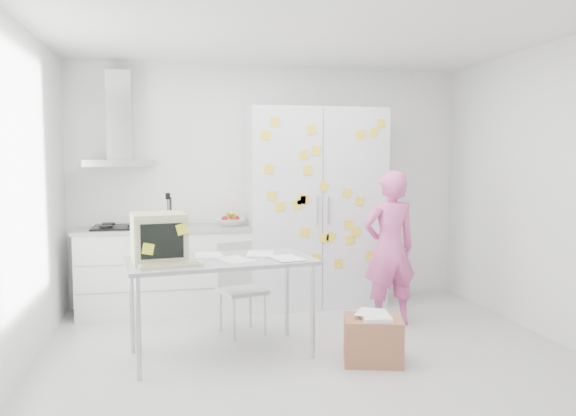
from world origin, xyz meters
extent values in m
cube|color=silver|center=(0.00, 0.00, -0.01)|extent=(4.50, 4.00, 0.02)
cube|color=white|center=(0.00, 2.00, 1.35)|extent=(4.50, 0.02, 2.70)
cube|color=white|center=(-2.25, 0.00, 1.35)|extent=(0.02, 4.00, 2.70)
cube|color=white|center=(2.25, 0.00, 1.35)|extent=(0.02, 4.00, 2.70)
cube|color=white|center=(0.00, 0.00, 2.70)|extent=(4.50, 4.00, 0.02)
cube|color=white|center=(-1.20, 1.70, 0.44)|extent=(1.80, 0.60, 0.88)
cube|color=gray|center=(-1.20, 1.40, 0.58)|extent=(1.76, 0.01, 0.01)
cube|color=gray|center=(-1.20, 1.40, 0.30)|extent=(1.76, 0.01, 0.01)
cube|color=#9E9E99|center=(-1.20, 1.70, 0.90)|extent=(1.84, 0.63, 0.04)
cube|color=black|center=(-1.65, 1.70, 0.93)|extent=(0.58, 0.50, 0.03)
cylinder|color=black|center=(-1.79, 1.58, 0.95)|extent=(0.14, 0.14, 0.02)
cylinder|color=black|center=(-1.51, 1.58, 0.95)|extent=(0.14, 0.14, 0.02)
cylinder|color=black|center=(-1.79, 1.82, 0.95)|extent=(0.14, 0.14, 0.02)
cylinder|color=black|center=(-1.51, 1.82, 0.95)|extent=(0.14, 0.14, 0.02)
cylinder|color=silver|center=(-1.15, 1.70, 0.99)|extent=(0.10, 0.10, 0.14)
cylinder|color=black|center=(-1.16, 1.71, 1.09)|extent=(0.01, 0.01, 0.30)
cylinder|color=black|center=(-1.13, 1.69, 1.09)|extent=(0.01, 0.01, 0.30)
cylinder|color=black|center=(-1.15, 1.72, 1.09)|extent=(0.01, 0.01, 0.30)
cube|color=black|center=(-1.16, 1.71, 1.25)|extent=(0.05, 0.01, 0.07)
imported|color=white|center=(-0.50, 1.70, 0.96)|extent=(0.31, 0.31, 0.08)
sphere|color=#B2140F|center=(-0.56, 1.72, 0.99)|extent=(0.08, 0.08, 0.08)
sphere|color=#B2140F|center=(-0.47, 1.65, 0.99)|extent=(0.08, 0.08, 0.08)
sphere|color=#B2140F|center=(-0.43, 1.74, 0.99)|extent=(0.08, 0.08, 0.08)
cylinder|color=yellow|center=(-0.52, 1.72, 1.03)|extent=(0.09, 0.17, 0.10)
cylinder|color=yellow|center=(-0.49, 1.72, 1.03)|extent=(0.04, 0.17, 0.10)
cylinder|color=yellow|center=(-0.47, 1.72, 1.03)|extent=(0.08, 0.17, 0.10)
cube|color=silver|center=(-1.65, 1.75, 1.60)|extent=(0.70, 0.48, 0.07)
cube|color=silver|center=(-1.65, 1.87, 2.10)|extent=(0.26, 0.24, 0.95)
cube|color=silver|center=(0.45, 1.68, 1.10)|extent=(1.50, 0.65, 2.20)
cube|color=slate|center=(0.45, 1.35, 1.10)|extent=(0.01, 0.01, 2.16)
cube|color=silver|center=(0.39, 1.34, 1.10)|extent=(0.02, 0.02, 0.30)
cube|color=silver|center=(0.51, 1.34, 1.10)|extent=(0.02, 0.02, 0.30)
cube|color=yellow|center=(0.86, 1.34, 1.90)|extent=(0.10, 0.00, 0.10)
cube|color=yellow|center=(1.01, 1.34, 1.93)|extent=(0.12, 0.00, 0.12)
cube|color=yellow|center=(1.12, 1.34, 1.05)|extent=(0.12, 0.00, 0.12)
cube|color=yellow|center=(0.22, 1.34, 1.21)|extent=(0.10, 0.00, 0.10)
cube|color=yellow|center=(0.46, 1.34, 1.35)|extent=(0.12, 0.00, 0.12)
cube|color=yellow|center=(0.83, 1.34, 0.86)|extent=(0.12, 0.00, 0.12)
cube|color=yellow|center=(0.25, 1.34, 0.87)|extent=(0.10, 0.00, 0.10)
cube|color=yellow|center=(0.32, 1.34, 1.95)|extent=(0.12, 0.00, 0.12)
cube|color=yellow|center=(0.54, 1.34, 0.81)|extent=(0.12, 0.00, 0.12)
cube|color=yellow|center=(0.86, 1.34, 1.19)|extent=(0.12, 0.00, 0.12)
cube|color=yellow|center=(0.74, 1.34, 0.94)|extent=(0.10, 0.00, 0.10)
cube|color=yellow|center=(0.24, 1.34, 1.69)|extent=(0.12, 0.00, 0.12)
cube|color=yellow|center=(-0.01, 1.34, 1.15)|extent=(0.10, 0.00, 0.10)
cube|color=yellow|center=(-0.10, 1.34, 1.26)|extent=(0.10, 0.00, 0.10)
cube|color=yellow|center=(-0.16, 1.34, 1.89)|extent=(0.11, 0.00, 0.11)
cube|color=yellow|center=(0.38, 1.34, 0.59)|extent=(0.10, 0.00, 0.10)
cube|color=yellow|center=(0.25, 1.34, 1.22)|extent=(0.11, 0.00, 0.11)
cube|color=yellow|center=(0.99, 1.34, 0.59)|extent=(0.11, 0.00, 0.11)
cube|color=yellow|center=(1.09, 1.34, 2.03)|extent=(0.10, 0.00, 0.10)
cube|color=yellow|center=(0.28, 1.34, 1.53)|extent=(0.10, 0.00, 0.10)
cube|color=yellow|center=(0.17, 1.34, 1.16)|extent=(0.11, 0.00, 0.11)
cube|color=yellow|center=(0.63, 1.34, 0.52)|extent=(0.10, 0.00, 0.10)
cube|color=yellow|center=(-0.07, 1.34, 2.03)|extent=(0.10, 0.00, 0.10)
cube|color=yellow|center=(-0.13, 1.34, 1.54)|extent=(0.12, 0.00, 0.12)
cube|color=yellow|center=(0.76, 1.34, 0.77)|extent=(0.11, 0.00, 0.11)
cube|color=yellow|center=(0.37, 1.34, 1.73)|extent=(0.11, 0.00, 0.11)
cube|color=yellow|center=(0.72, 1.34, 1.28)|extent=(0.11, 0.00, 0.11)
cube|color=yellow|center=(0.47, 1.34, 0.80)|extent=(0.11, 0.00, 0.11)
imported|color=#E458A3|center=(0.97, 0.75, 0.77)|extent=(0.59, 0.42, 1.53)
cube|color=#A4A7AF|center=(-0.73, 0.20, 0.80)|extent=(1.61, 0.97, 0.03)
cylinder|color=#BBB9BF|center=(-1.38, -0.21, 0.39)|extent=(0.04, 0.04, 0.78)
cylinder|color=#BBB9BF|center=(0.00, -0.02, 0.39)|extent=(0.04, 0.04, 0.78)
cylinder|color=#BBB9BF|center=(-1.47, 0.41, 0.39)|extent=(0.04, 0.04, 0.78)
cylinder|color=#BBB9BF|center=(-0.09, 0.61, 0.39)|extent=(0.04, 0.04, 0.78)
cube|color=beige|center=(-1.23, 0.21, 1.02)|extent=(0.47, 0.49, 0.39)
cube|color=beige|center=(-1.20, -0.01, 1.02)|extent=(0.39, 0.07, 0.35)
cube|color=black|center=(-1.20, -0.02, 1.02)|extent=(0.32, 0.05, 0.27)
cube|color=#EDFF2E|center=(-1.30, -0.05, 0.96)|extent=(0.10, 0.02, 0.10)
cube|color=#EDFF2E|center=(-1.04, -0.01, 1.10)|extent=(0.10, 0.02, 0.10)
cube|color=beige|center=(-1.14, -0.06, 0.83)|extent=(0.50, 0.23, 0.03)
cube|color=gray|center=(-1.14, -0.06, 0.85)|extent=(0.45, 0.18, 0.01)
cube|color=white|center=(-0.62, 0.16, 0.82)|extent=(0.33, 0.39, 0.00)
cube|color=white|center=(-0.38, 0.38, 0.82)|extent=(0.29, 0.36, 0.00)
cube|color=white|center=(-0.19, 0.11, 0.83)|extent=(0.30, 0.37, 0.00)
cube|color=white|center=(-0.82, 0.40, 0.82)|extent=(0.23, 0.32, 0.00)
cube|color=silver|center=(-0.49, 0.74, 0.41)|extent=(0.49, 0.49, 0.04)
cube|color=silver|center=(-0.54, 0.91, 0.64)|extent=(0.36, 0.14, 0.42)
cylinder|color=silver|center=(-0.59, 0.55, 0.20)|extent=(0.03, 0.03, 0.40)
cylinder|color=silver|center=(-0.29, 0.64, 0.20)|extent=(0.03, 0.03, 0.40)
cylinder|color=silver|center=(-0.68, 0.84, 0.20)|extent=(0.03, 0.03, 0.40)
cylinder|color=silver|center=(-0.39, 0.94, 0.20)|extent=(0.03, 0.03, 0.40)
cube|color=#A66B48|center=(0.46, -0.20, 0.18)|extent=(0.54, 0.48, 0.37)
cube|color=white|center=(0.47, -0.22, 0.39)|extent=(0.26, 0.33, 0.03)
cube|color=white|center=(0.44, -0.16, 0.40)|extent=(0.31, 0.34, 0.00)
camera|label=1|loc=(-1.11, -4.40, 1.65)|focal=35.00mm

